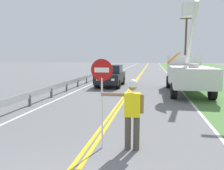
# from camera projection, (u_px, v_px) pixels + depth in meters

# --- Properties ---
(centerline_yellow_left) EXTENTS (0.11, 110.00, 0.01)m
(centerline_yellow_left) POSITION_uv_depth(u_px,v_px,m) (136.00, 80.00, 22.30)
(centerline_yellow_left) COLOR yellow
(centerline_yellow_left) RESTS_ON ground
(centerline_yellow_right) EXTENTS (0.11, 110.00, 0.01)m
(centerline_yellow_right) POSITION_uv_depth(u_px,v_px,m) (138.00, 80.00, 22.27)
(centerline_yellow_right) COLOR yellow
(centerline_yellow_right) RESTS_ON ground
(edge_line_right) EXTENTS (0.12, 110.00, 0.01)m
(edge_line_right) POSITION_uv_depth(u_px,v_px,m) (173.00, 81.00, 21.63)
(edge_line_right) COLOR silver
(edge_line_right) RESTS_ON ground
(edge_line_left) EXTENTS (0.12, 110.00, 0.01)m
(edge_line_left) POSITION_uv_depth(u_px,v_px,m) (103.00, 79.00, 22.94)
(edge_line_left) COLOR silver
(edge_line_left) RESTS_ON ground
(flagger_worker) EXTENTS (1.09, 0.26, 1.83)m
(flagger_worker) POSITION_uv_depth(u_px,v_px,m) (132.00, 110.00, 5.52)
(flagger_worker) COLOR #474238
(flagger_worker) RESTS_ON ground
(stop_sign_paddle) EXTENTS (0.56, 0.04, 2.33)m
(stop_sign_paddle) POSITION_uv_depth(u_px,v_px,m) (102.00, 83.00, 5.53)
(stop_sign_paddle) COLOR silver
(stop_sign_paddle) RESTS_ON ground
(utility_bucket_truck) EXTENTS (2.68, 6.81, 5.76)m
(utility_bucket_truck) POSITION_uv_depth(u_px,v_px,m) (187.00, 71.00, 14.53)
(utility_bucket_truck) COLOR silver
(utility_bucket_truck) RESTS_ON ground
(oncoming_sedan_nearest) EXTENTS (1.93, 4.11, 1.70)m
(oncoming_sedan_nearest) POSITION_uv_depth(u_px,v_px,m) (111.00, 76.00, 17.55)
(oncoming_sedan_nearest) COLOR black
(oncoming_sedan_nearest) RESTS_ON ground
(utility_pole_mid) EXTENTS (1.80, 0.28, 8.25)m
(utility_pole_mid) POSITION_uv_depth(u_px,v_px,m) (186.00, 43.00, 30.94)
(utility_pole_mid) COLOR brown
(utility_pole_mid) RESTS_ON ground
(guardrail_left_shoulder) EXTENTS (0.10, 32.00, 0.71)m
(guardrail_left_shoulder) POSITION_uv_depth(u_px,v_px,m) (82.00, 79.00, 18.25)
(guardrail_left_shoulder) COLOR #9EA0A3
(guardrail_left_shoulder) RESTS_ON ground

